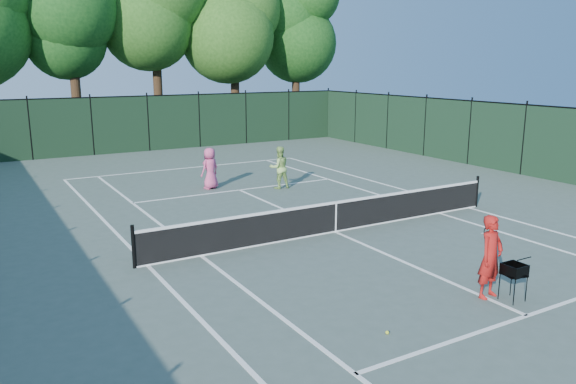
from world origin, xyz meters
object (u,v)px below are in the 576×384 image
player_green (279,167)px  loose_ball_midcourt (387,332)px  player_pink (210,168)px  ball_hopper (514,270)px  coach (491,257)px

player_green → loose_ball_midcourt: 12.33m
loose_ball_midcourt → player_green: bearing=69.6°
player_green → loose_ball_midcourt: bearing=77.2°
player_pink → player_green: 2.67m
player_pink → ball_hopper: size_ratio=2.04×
coach → player_pink: size_ratio=1.09×
coach → loose_ball_midcourt: coach is taller
player_green → ball_hopper: (-1.13, -11.66, -0.16)m
coach → player_pink: coach is taller
ball_hopper → loose_ball_midcourt: 3.23m
player_green → loose_ball_midcourt: size_ratio=24.11×
player_green → coach: bearing=90.6°
coach → player_pink: bearing=85.3°
ball_hopper → loose_ball_midcourt: ball_hopper is taller
player_pink → ball_hopper: (1.21, -12.95, -0.14)m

